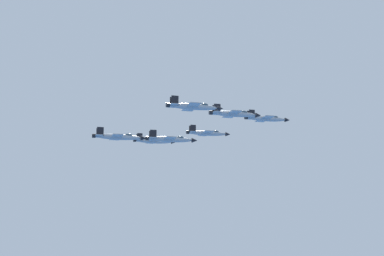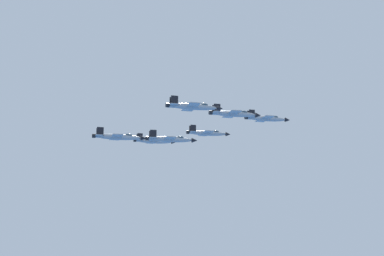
{
  "view_description": "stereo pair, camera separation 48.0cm",
  "coord_description": "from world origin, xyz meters",
  "px_view_note": "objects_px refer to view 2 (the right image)",
  "views": [
    {
      "loc": [
        84.68,
        151.68,
        56.78
      ],
      "look_at": [
        10.96,
        9.72,
        88.77
      ],
      "focal_mm": 49.34,
      "sensor_mm": 36.0,
      "label": 1
    },
    {
      "loc": [
        84.26,
        151.9,
        56.78
      ],
      "look_at": [
        10.96,
        9.72,
        88.77
      ],
      "focal_mm": 49.34,
      "sensor_mm": 36.0,
      "label": 2
    }
  ],
  "objects_px": {
    "jet_slot_rear": "(171,139)",
    "jet_trailing": "(118,137)",
    "jet_left_wingman": "(208,133)",
    "jet_lead": "(267,118)",
    "jet_right_outer": "(193,106)",
    "jet_left_outer": "(154,141)",
    "jet_right_wingman": "(234,114)"
  },
  "relations": [
    {
      "from": "jet_left_wingman",
      "to": "jet_trailing",
      "type": "xyz_separation_m",
      "value": [
        33.91,
        6.36,
        -5.15
      ]
    },
    {
      "from": "jet_right_outer",
      "to": "jet_right_wingman",
      "type": "bearing_deg",
      "value": 40.53
    },
    {
      "from": "jet_trailing",
      "to": "jet_right_outer",
      "type": "bearing_deg",
      "value": -59.98
    },
    {
      "from": "jet_slot_rear",
      "to": "jet_trailing",
      "type": "xyz_separation_m",
      "value": [
        15.51,
        -3.41,
        -0.01
      ]
    },
    {
      "from": "jet_slot_rear",
      "to": "jet_left_wingman",
      "type": "bearing_deg",
      "value": 41.19
    },
    {
      "from": "jet_right_wingman",
      "to": "jet_trailing",
      "type": "relative_size",
      "value": 0.98
    },
    {
      "from": "jet_left_wingman",
      "to": "jet_trailing",
      "type": "height_order",
      "value": "jet_left_wingman"
    },
    {
      "from": "jet_left_wingman",
      "to": "jet_lead",
      "type": "bearing_deg",
      "value": -40.41
    },
    {
      "from": "jet_right_outer",
      "to": "jet_lead",
      "type": "bearing_deg",
      "value": 40.54
    },
    {
      "from": "jet_lead",
      "to": "jet_trailing",
      "type": "xyz_separation_m",
      "value": [
        46.52,
        -10.24,
        -8.25
      ]
    },
    {
      "from": "jet_left_outer",
      "to": "jet_right_outer",
      "type": "height_order",
      "value": "jet_left_outer"
    },
    {
      "from": "jet_lead",
      "to": "jet_right_outer",
      "type": "bearing_deg",
      "value": -139.84
    },
    {
      "from": "jet_lead",
      "to": "jet_trailing",
      "type": "height_order",
      "value": "jet_lead"
    },
    {
      "from": "jet_right_wingman",
      "to": "jet_left_outer",
      "type": "height_order",
      "value": "jet_right_wingman"
    },
    {
      "from": "jet_lead",
      "to": "jet_left_outer",
      "type": "distance_m",
      "value": 41.89
    },
    {
      "from": "jet_lead",
      "to": "jet_left_wingman",
      "type": "height_order",
      "value": "jet_lead"
    },
    {
      "from": "jet_lead",
      "to": "jet_left_outer",
      "type": "relative_size",
      "value": 1.02
    },
    {
      "from": "jet_left_wingman",
      "to": "jet_left_outer",
      "type": "height_order",
      "value": "jet_left_wingman"
    },
    {
      "from": "jet_lead",
      "to": "jet_right_wingman",
      "type": "bearing_deg",
      "value": -139.83
    },
    {
      "from": "jet_right_wingman",
      "to": "jet_right_outer",
      "type": "bearing_deg",
      "value": -138.58
    },
    {
      "from": "jet_right_wingman",
      "to": "jet_trailing",
      "type": "bearing_deg",
      "value": 158.03
    },
    {
      "from": "jet_lead",
      "to": "jet_left_outer",
      "type": "bearing_deg",
      "value": 139.43
    },
    {
      "from": "jet_slot_rear",
      "to": "jet_right_wingman",
      "type": "bearing_deg",
      "value": -39.54
    },
    {
      "from": "jet_lead",
      "to": "jet_right_outer",
      "type": "xyz_separation_m",
      "value": [
        36.81,
        19.54,
        -4.33
      ]
    },
    {
      "from": "jet_left_wingman",
      "to": "jet_right_outer",
      "type": "distance_m",
      "value": 43.51
    },
    {
      "from": "jet_lead",
      "to": "jet_slot_rear",
      "type": "distance_m",
      "value": 32.8
    },
    {
      "from": "jet_left_outer",
      "to": "jet_lead",
      "type": "bearing_deg",
      "value": -41.5
    },
    {
      "from": "jet_trailing",
      "to": "jet_lead",
      "type": "bearing_deg",
      "value": -0.44
    },
    {
      "from": "jet_lead",
      "to": "jet_trailing",
      "type": "bearing_deg",
      "value": 179.8
    },
    {
      "from": "jet_right_wingman",
      "to": "jet_right_outer",
      "type": "relative_size",
      "value": 1.04
    },
    {
      "from": "jet_left_wingman",
      "to": "jet_left_outer",
      "type": "bearing_deg",
      "value": 139.59
    },
    {
      "from": "jet_lead",
      "to": "jet_slot_rear",
      "type": "bearing_deg",
      "value": 179.8
    }
  ]
}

